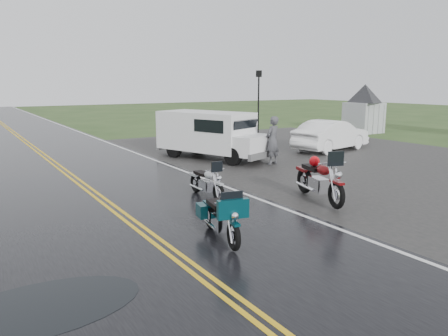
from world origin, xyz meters
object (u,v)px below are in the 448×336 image
visitor_center (365,96)px  van_white (233,140)px  motorcycle_red (337,184)px  motorcycle_silver (218,185)px  motorcycle_teal (234,225)px  person_at_van (273,141)px  lamp_post_far_right (258,104)px  sedan_white (331,136)px

visitor_center → van_white: 15.11m
motorcycle_red → motorcycle_silver: bearing=152.2°
motorcycle_teal → person_at_van: size_ratio=1.02×
motorcycle_silver → van_white: (3.40, 4.49, 0.49)m
visitor_center → van_white: size_ratio=3.00×
motorcycle_red → person_at_van: (2.66, 6.06, 0.23)m
motorcycle_teal → lamp_post_far_right: bearing=64.2°
motorcycle_red → sedan_white: size_ratio=0.56×
lamp_post_far_right → sedan_white: bearing=-89.8°
person_at_van → sedan_white: bearing=178.2°
lamp_post_far_right → person_at_van: bearing=-122.5°
van_white → motorcycle_silver: bearing=-148.1°
motorcycle_teal → person_at_van: bearing=59.4°
motorcycle_red → lamp_post_far_right: bearing=76.9°
motorcycle_red → person_at_van: bearing=82.0°
motorcycle_red → motorcycle_teal: size_ratio=1.26×
motorcycle_silver → motorcycle_red: bearing=-41.6°
motorcycle_silver → lamp_post_far_right: lamp_post_far_right is taller
person_at_van → sedan_white: size_ratio=0.43×
motorcycle_red → van_white: bearing=96.0°
motorcycle_silver → van_white: 5.65m
motorcycle_teal → van_white: 9.10m
motorcycle_teal → person_at_van: person_at_van is taller
sedan_white → person_at_van: bearing=95.8°
van_white → lamp_post_far_right: size_ratio=1.31×
sedan_white → lamp_post_far_right: bearing=-10.9°
van_white → person_at_van: van_white is taller
motorcycle_silver → lamp_post_far_right: (9.67, 11.37, 1.47)m
motorcycle_silver → person_at_van: 6.30m
motorcycle_red → lamp_post_far_right: lamp_post_far_right is taller
person_at_van → lamp_post_far_right: bearing=-141.2°
motorcycle_red → person_at_van: 6.62m
visitor_center → person_at_van: bearing=-153.9°
person_at_van → motorcycle_red: bearing=47.6°
visitor_center → sedan_white: (-7.71, -4.66, -1.66)m
visitor_center → motorcycle_teal: visitor_center is taller
motorcycle_red → sedan_white: sedan_white is taller
person_at_van → lamp_post_far_right: lamp_post_far_right is taller
visitor_center → motorcycle_teal: (-18.94, -13.17, -1.81)m
motorcycle_red → lamp_post_far_right: size_ratio=0.62×
visitor_center → van_white: (-14.00, -5.54, -1.35)m
visitor_center → motorcycle_teal: 23.14m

